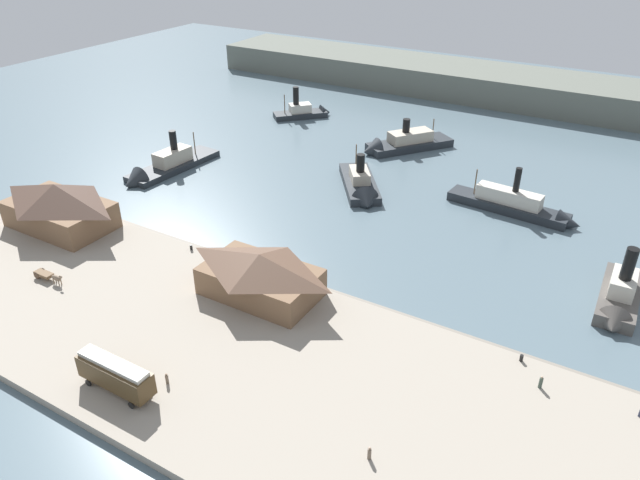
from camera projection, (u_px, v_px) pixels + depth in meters
name	position (u px, v px, depth m)	size (l,w,h in m)	color
ground_plane	(290.00, 267.00, 95.66)	(320.00, 320.00, 0.00)	slate
quay_promenade	(200.00, 340.00, 78.93)	(110.00, 36.00, 1.20)	#9E9384
seawall_edge	(278.00, 275.00, 92.72)	(110.00, 0.80, 1.00)	gray
ferry_shed_central_terminal	(58.00, 205.00, 103.22)	(18.62, 11.22, 8.10)	brown
ferry_shed_west_terminal	(260.00, 274.00, 85.48)	(16.95, 10.27, 6.74)	brown
street_tram	(115.00, 374.00, 68.85)	(10.13, 2.88, 4.26)	#4C381E
horse_cart	(48.00, 275.00, 89.72)	(5.98, 1.43, 1.87)	brown
pedestrian_walking_west	(369.00, 453.00, 61.06)	(0.41, 0.41, 1.66)	#6B5B4C
pedestrian_near_west_shed	(167.00, 379.00, 70.68)	(0.38, 0.38, 1.53)	#6B5B4C
pedestrian_near_cart	(541.00, 382.00, 70.01)	(0.43, 0.43, 1.74)	#3D4C42
mooring_post_west	(521.00, 358.00, 74.25)	(0.44, 0.44, 0.90)	black
mooring_post_center_west	(191.00, 247.00, 97.90)	(0.44, 0.44, 0.90)	black
ferry_near_quay	(306.00, 112.00, 161.42)	(14.08, 14.36, 9.85)	#23282D
ferry_moored_east	(520.00, 207.00, 111.12)	(25.05, 6.60, 10.23)	#23282D
ferry_approaching_east	(400.00, 144.00, 139.83)	(18.20, 21.60, 9.37)	#23282D
ferry_moored_west	(619.00, 298.00, 85.22)	(5.58, 17.06, 10.91)	#514C47
ferry_mid_harbor	(161.00, 168.00, 127.80)	(7.92, 24.84, 10.66)	#23282D
ferry_departing_north	(361.00, 187.00, 119.40)	(16.34, 19.52, 9.38)	#23282D
far_headland	(493.00, 84.00, 175.84)	(180.00, 24.00, 8.00)	#60665B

